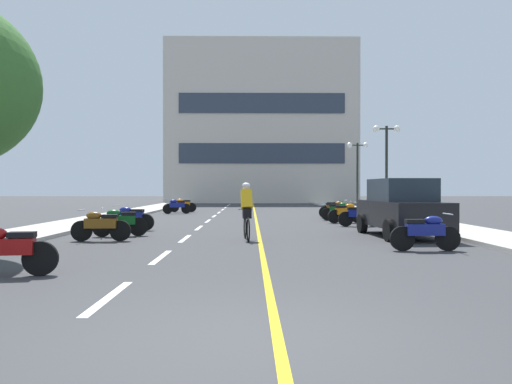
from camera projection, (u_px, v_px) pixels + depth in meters
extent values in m
plane|color=#38383A|center=(251.00, 217.00, 25.86)|extent=(140.00, 140.00, 0.00)
cube|color=#B7B2A8|center=(128.00, 213.00, 28.78)|extent=(2.40, 72.00, 0.12)
cube|color=#B7B2A8|center=(373.00, 213.00, 28.95)|extent=(2.40, 72.00, 0.12)
cube|color=silver|center=(109.00, 297.00, 6.84)|extent=(0.14, 2.20, 0.01)
cube|color=silver|center=(161.00, 257.00, 10.84)|extent=(0.14, 2.20, 0.01)
cube|color=silver|center=(185.00, 239.00, 14.84)|extent=(0.14, 2.20, 0.01)
cube|color=silver|center=(199.00, 228.00, 18.84)|extent=(0.14, 2.20, 0.01)
cube|color=silver|center=(208.00, 221.00, 22.84)|extent=(0.14, 2.20, 0.01)
cube|color=silver|center=(214.00, 216.00, 26.84)|extent=(0.14, 2.20, 0.01)
cube|color=silver|center=(219.00, 212.00, 30.84)|extent=(0.14, 2.20, 0.01)
cube|color=silver|center=(223.00, 210.00, 34.84)|extent=(0.14, 2.20, 0.01)
cube|color=silver|center=(225.00, 208.00, 38.84)|extent=(0.14, 2.20, 0.01)
cube|color=silver|center=(228.00, 206.00, 42.84)|extent=(0.14, 2.20, 0.01)
cube|color=silver|center=(230.00, 204.00, 46.84)|extent=(0.14, 2.20, 0.01)
cube|color=silver|center=(231.00, 203.00, 50.84)|extent=(0.14, 2.20, 0.01)
cube|color=gold|center=(255.00, 214.00, 28.87)|extent=(0.12, 66.00, 0.01)
cube|color=beige|center=(261.00, 124.00, 52.91)|extent=(20.04, 6.20, 16.95)
cube|color=#2D3847|center=(262.00, 153.00, 49.79)|extent=(16.83, 0.10, 2.03)
cube|color=#2D3847|center=(262.00, 103.00, 49.75)|extent=(16.83, 0.10, 2.03)
cylinder|color=black|center=(387.00, 170.00, 25.87)|extent=(0.14, 0.14, 4.68)
cylinder|color=black|center=(387.00, 129.00, 25.85)|extent=(1.10, 0.08, 0.08)
sphere|color=white|center=(376.00, 129.00, 25.85)|extent=(0.36, 0.36, 0.36)
sphere|color=white|center=(397.00, 129.00, 25.86)|extent=(0.36, 0.36, 0.36)
cylinder|color=black|center=(357.00, 176.00, 33.67)|extent=(0.14, 0.14, 4.51)
cylinder|color=black|center=(357.00, 145.00, 33.65)|extent=(1.10, 0.08, 0.08)
sphere|color=white|center=(349.00, 145.00, 33.65)|extent=(0.36, 0.36, 0.36)
sphere|color=white|center=(365.00, 145.00, 33.66)|extent=(0.36, 0.36, 0.36)
cylinder|color=black|center=(362.00, 223.00, 16.78)|extent=(0.25, 0.65, 0.64)
cylinder|color=black|center=(411.00, 223.00, 16.89)|extent=(0.25, 0.65, 0.64)
cylinder|color=black|center=(390.00, 230.00, 13.98)|extent=(0.25, 0.65, 0.64)
cylinder|color=black|center=(448.00, 230.00, 14.09)|extent=(0.25, 0.65, 0.64)
cube|color=black|center=(401.00, 214.00, 15.43)|extent=(1.92, 4.29, 0.80)
cube|color=#1E2833|center=(401.00, 190.00, 15.43)|extent=(1.68, 2.28, 0.70)
cylinder|color=black|center=(40.00, 259.00, 8.52)|extent=(0.61, 0.19, 0.60)
cube|color=maroon|center=(6.00, 247.00, 8.43)|extent=(0.93, 0.41, 0.28)
cube|color=black|center=(22.00, 235.00, 8.47)|extent=(0.47, 0.30, 0.10)
cylinder|color=black|center=(448.00, 239.00, 11.90)|extent=(0.60, 0.11, 0.60)
cylinder|color=black|center=(402.00, 239.00, 11.90)|extent=(0.60, 0.11, 0.60)
cube|color=navy|center=(425.00, 230.00, 11.90)|extent=(0.90, 0.29, 0.28)
ellipsoid|color=navy|center=(433.00, 221.00, 11.89)|extent=(0.44, 0.25, 0.22)
cube|color=black|center=(415.00, 221.00, 11.90)|extent=(0.44, 0.25, 0.10)
cylinder|color=silver|center=(448.00, 214.00, 11.89)|extent=(0.04, 0.60, 0.03)
cylinder|color=black|center=(82.00, 231.00, 14.05)|extent=(0.60, 0.12, 0.60)
cylinder|color=black|center=(120.00, 231.00, 14.10)|extent=(0.60, 0.12, 0.60)
cube|color=brown|center=(101.00, 223.00, 14.07)|extent=(0.91, 0.31, 0.28)
ellipsoid|color=brown|center=(94.00, 216.00, 14.06)|extent=(0.45, 0.25, 0.22)
cube|color=black|center=(110.00, 216.00, 14.08)|extent=(0.45, 0.25, 0.10)
cylinder|color=silver|center=(82.00, 210.00, 14.05)|extent=(0.05, 0.60, 0.03)
cylinder|color=black|center=(102.00, 227.00, 15.33)|extent=(0.61, 0.25, 0.60)
cylinder|color=black|center=(138.00, 227.00, 15.62)|extent=(0.61, 0.25, 0.60)
cube|color=#0C4C19|center=(120.00, 220.00, 15.48)|extent=(0.94, 0.50, 0.28)
ellipsoid|color=#0C4C19|center=(114.00, 213.00, 15.42)|extent=(0.49, 0.34, 0.22)
cube|color=black|center=(129.00, 214.00, 15.54)|extent=(0.49, 0.34, 0.10)
cylinder|color=silver|center=(102.00, 208.00, 15.33)|extent=(0.18, 0.59, 0.03)
cylinder|color=black|center=(116.00, 222.00, 17.72)|extent=(0.61, 0.16, 0.60)
cylinder|color=black|center=(146.00, 222.00, 17.63)|extent=(0.61, 0.16, 0.60)
cube|color=navy|center=(131.00, 216.00, 17.68)|extent=(0.92, 0.36, 0.28)
ellipsoid|color=navy|center=(125.00, 210.00, 17.69)|extent=(0.46, 0.28, 0.22)
cube|color=black|center=(138.00, 211.00, 17.65)|extent=(0.46, 0.28, 0.10)
cylinder|color=silver|center=(116.00, 206.00, 17.72)|extent=(0.09, 0.60, 0.03)
cylinder|color=black|center=(373.00, 219.00, 19.61)|extent=(0.60, 0.13, 0.60)
cylinder|color=black|center=(346.00, 219.00, 19.55)|extent=(0.60, 0.13, 0.60)
cube|color=navy|center=(359.00, 213.00, 19.58)|extent=(0.91, 0.32, 0.28)
ellipsoid|color=navy|center=(364.00, 208.00, 19.58)|extent=(0.45, 0.26, 0.22)
cube|color=black|center=(353.00, 208.00, 19.56)|extent=(0.45, 0.26, 0.10)
cylinder|color=silver|center=(373.00, 204.00, 19.60)|extent=(0.06, 0.60, 0.03)
cylinder|color=black|center=(357.00, 216.00, 21.64)|extent=(0.61, 0.26, 0.60)
cylinder|color=black|center=(334.00, 216.00, 21.34)|extent=(0.61, 0.26, 0.60)
cube|color=orange|center=(346.00, 211.00, 21.49)|extent=(0.94, 0.51, 0.28)
ellipsoid|color=orange|center=(350.00, 206.00, 21.54)|extent=(0.49, 0.35, 0.22)
cube|color=black|center=(341.00, 207.00, 21.42)|extent=(0.49, 0.35, 0.10)
cylinder|color=silver|center=(357.00, 202.00, 21.64)|extent=(0.19, 0.59, 0.03)
cylinder|color=black|center=(351.00, 214.00, 23.05)|extent=(0.61, 0.17, 0.60)
cylinder|color=black|center=(327.00, 214.00, 23.17)|extent=(0.61, 0.17, 0.60)
cube|color=#0C4C19|center=(339.00, 210.00, 23.11)|extent=(0.93, 0.38, 0.28)
ellipsoid|color=#0C4C19|center=(343.00, 205.00, 23.09)|extent=(0.46, 0.29, 0.22)
cube|color=black|center=(334.00, 205.00, 23.13)|extent=(0.46, 0.29, 0.10)
cylinder|color=silver|center=(351.00, 202.00, 23.05)|extent=(0.10, 0.60, 0.03)
cylinder|color=black|center=(346.00, 212.00, 25.19)|extent=(0.61, 0.15, 0.60)
cylinder|color=black|center=(325.00, 212.00, 25.09)|extent=(0.61, 0.15, 0.60)
cube|color=brown|center=(335.00, 208.00, 25.13)|extent=(0.92, 0.35, 0.28)
ellipsoid|color=brown|center=(339.00, 204.00, 25.15)|extent=(0.46, 0.27, 0.22)
cube|color=black|center=(331.00, 204.00, 25.11)|extent=(0.46, 0.27, 0.10)
cylinder|color=silver|center=(346.00, 200.00, 25.18)|extent=(0.08, 0.60, 0.03)
cylinder|color=black|center=(346.00, 211.00, 26.50)|extent=(0.61, 0.22, 0.60)
cylinder|color=black|center=(326.00, 211.00, 26.70)|extent=(0.61, 0.22, 0.60)
cube|color=black|center=(336.00, 207.00, 26.60)|extent=(0.94, 0.45, 0.28)
ellipsoid|color=black|center=(339.00, 203.00, 26.56)|extent=(0.48, 0.32, 0.22)
cube|color=black|center=(331.00, 203.00, 26.64)|extent=(0.48, 0.32, 0.10)
cylinder|color=silver|center=(346.00, 200.00, 26.49)|extent=(0.15, 0.59, 0.03)
cylinder|color=black|center=(168.00, 209.00, 29.28)|extent=(0.61, 0.24, 0.60)
cylinder|color=black|center=(186.00, 209.00, 29.55)|extent=(0.61, 0.24, 0.60)
cube|color=navy|center=(177.00, 205.00, 29.41)|extent=(0.94, 0.48, 0.28)
ellipsoid|color=navy|center=(174.00, 201.00, 29.36)|extent=(0.48, 0.34, 0.22)
cube|color=black|center=(181.00, 202.00, 29.47)|extent=(0.48, 0.34, 0.10)
cylinder|color=silver|center=(168.00, 199.00, 29.28)|extent=(0.17, 0.59, 0.03)
cylinder|color=black|center=(174.00, 207.00, 31.47)|extent=(0.61, 0.14, 0.60)
cylinder|color=black|center=(192.00, 207.00, 31.56)|extent=(0.61, 0.14, 0.60)
cube|color=orange|center=(183.00, 204.00, 31.51)|extent=(0.92, 0.34, 0.28)
ellipsoid|color=orange|center=(180.00, 201.00, 31.49)|extent=(0.46, 0.27, 0.22)
cube|color=black|center=(187.00, 201.00, 31.53)|extent=(0.46, 0.27, 0.10)
cylinder|color=silver|center=(174.00, 198.00, 31.46)|extent=(0.07, 0.60, 0.03)
torus|color=black|center=(245.00, 227.00, 14.94)|extent=(0.11, 0.72, 0.72)
torus|color=black|center=(248.00, 230.00, 13.90)|extent=(0.11, 0.72, 0.72)
cylinder|color=blue|center=(247.00, 218.00, 14.39)|extent=(0.13, 0.95, 0.04)
cube|color=black|center=(247.00, 211.00, 14.24)|extent=(0.12, 0.21, 0.06)
cylinder|color=blue|center=(245.00, 209.00, 14.84)|extent=(0.42, 0.07, 0.03)
cube|color=black|center=(247.00, 213.00, 14.29)|extent=(0.27, 0.38, 0.28)
cube|color=yellow|center=(247.00, 200.00, 14.44)|extent=(0.36, 0.48, 0.61)
sphere|color=beige|center=(246.00, 188.00, 14.57)|extent=(0.20, 0.20, 0.20)
ellipsoid|color=white|center=(246.00, 185.00, 14.56)|extent=(0.24, 0.26, 0.16)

